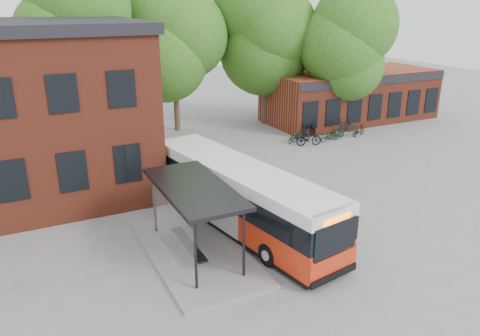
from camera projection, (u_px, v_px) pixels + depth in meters
name	position (u px, v px, depth m)	size (l,w,h in m)	color
ground	(281.00, 221.00, 21.10)	(100.00, 100.00, 0.00)	slate
shop_row	(350.00, 95.00, 38.49)	(14.00, 6.20, 4.00)	maroon
bus_shelter	(195.00, 220.00, 17.88)	(3.60, 7.00, 2.90)	black
bike_rail	(320.00, 137.00, 33.34)	(5.20, 0.10, 0.38)	black
tree_0	(76.00, 64.00, 30.21)	(7.92, 7.92, 11.00)	#2A5A18
tree_1	(175.00, 61.00, 34.08)	(7.92, 7.92, 10.40)	#2A5A18
tree_2	(265.00, 54.00, 36.06)	(7.92, 7.92, 11.00)	#2A5A18
tree_3	(349.00, 67.00, 35.07)	(7.04, 7.04, 9.28)	#2A5A18
city_bus	(240.00, 197.00, 20.08)	(2.37, 11.10, 2.82)	red
bicycle_0	(296.00, 136.00, 32.62)	(0.56, 1.60, 0.84)	#154427
bicycle_1	(309.00, 138.00, 31.80)	(0.50, 1.77, 1.07)	black
bicycle_2	(300.00, 135.00, 32.91)	(0.60, 1.72, 0.91)	black
bicycle_3	(308.00, 131.00, 33.65)	(0.47, 1.65, 0.99)	black
bicycle_4	(330.00, 135.00, 32.85)	(0.61, 1.74, 0.92)	#144229
bicycle_5	(339.00, 133.00, 33.44)	(0.42, 1.49, 0.89)	#123F1E
bicycle_6	(336.00, 132.00, 33.57)	(0.62, 1.79, 0.94)	#420B0A
bicycle_7	(344.00, 125.00, 35.13)	(0.49, 1.74, 1.05)	black
bicycle_extra_0	(359.00, 130.00, 34.12)	(0.42, 1.47, 0.88)	black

